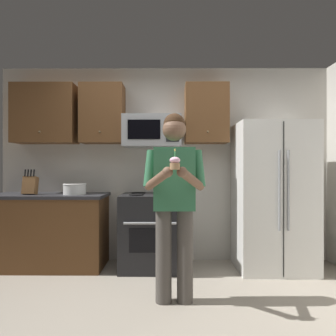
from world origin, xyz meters
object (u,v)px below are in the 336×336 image
person (174,195)px  knife_block (30,185)px  refrigerator (273,196)px  cupcake (175,163)px  microwave (152,131)px  bowl_large_white (75,189)px  oven_range (152,231)px

person → knife_block: bearing=151.2°
refrigerator → cupcake: size_ratio=10.35×
refrigerator → microwave: bearing=174.0°
knife_block → cupcake: bearing=-36.3°
microwave → refrigerator: size_ratio=0.41×
refrigerator → bowl_large_white: 2.47m
bowl_large_white → cupcake: (1.23, -1.33, 0.30)m
microwave → cupcake: bearing=-79.6°
cupcake → knife_block: bearing=143.7°
refrigerator → cupcake: refrigerator is taller
microwave → refrigerator: bearing=-6.0°
person → cupcake: (-0.00, -0.33, 0.30)m
microwave → person: 1.37m
bowl_large_white → cupcake: bearing=-47.2°
knife_block → cupcake: 2.22m
bowl_large_white → person: 1.59m
oven_range → cupcake: size_ratio=5.36×
bowl_large_white → oven_range: bearing=0.2°
bowl_large_white → person: bearing=-39.2°
knife_block → cupcake: (1.78, -1.31, 0.26)m
oven_range → person: person is taller
oven_range → bowl_large_white: size_ratio=3.24×
person → cupcake: bearing=-90.0°
oven_range → knife_block: knife_block is taller
person → microwave: bearing=103.3°
refrigerator → knife_block: refrigerator is taller
microwave → person: bearing=-76.7°
knife_block → bowl_large_white: knife_block is taller
bowl_large_white → cupcake: size_ratio=1.66×
cupcake → person: bearing=90.0°
cupcake → refrigerator: bearing=46.4°
refrigerator → knife_block: (-3.01, 0.01, 0.13)m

